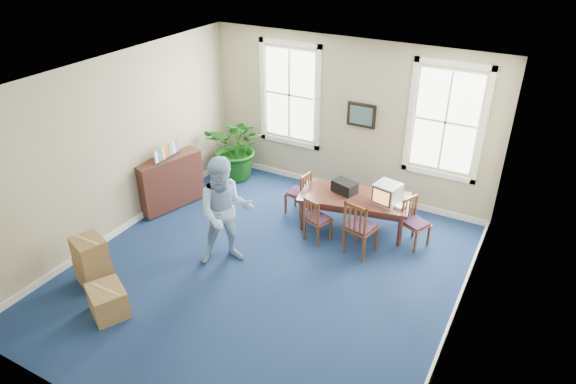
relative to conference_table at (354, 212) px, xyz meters
The scene contains 25 objects.
floor 2.13m from the conference_table, 110.57° to the right, with size 6.50×6.50×0.00m, color navy.
ceiling 3.55m from the conference_table, 110.57° to the right, with size 6.50×6.50×0.00m, color white.
wall_back 1.95m from the conference_table, 119.91° to the left, with size 6.50×6.50×0.00m, color tan.
wall_front 5.42m from the conference_table, 98.05° to the right, with size 6.50×6.50×0.00m, color tan.
wall_left 4.41m from the conference_table, 152.25° to the right, with size 6.50×6.50×0.00m, color tan.
wall_right 3.25m from the conference_table, 41.01° to the right, with size 6.50×6.50×0.00m, color tan.
baseboard_back 1.48m from the conference_table, 120.50° to the left, with size 6.00×0.04×0.12m, color white.
baseboard_left 4.21m from the conference_table, 152.06° to the right, with size 0.04×6.50×0.12m, color white.
baseboard_right 2.99m from the conference_table, 41.39° to the right, with size 0.04×6.50×0.12m, color white.
window_left 2.86m from the conference_table, 148.21° to the left, with size 1.40×0.12×2.20m, color white, non-canonical shape.
window_right 2.32m from the conference_table, 47.39° to the left, with size 1.40×0.12×2.20m, color white, non-canonical shape.
wall_picture 1.93m from the conference_table, 109.56° to the left, with size 0.58×0.06×0.48m, color black, non-canonical shape.
conference_table is the anchor object (origin of this frame).
crt_tv 0.79m from the conference_table, ahead, with size 0.41×0.45×0.37m, color #B7B7BC, non-canonical shape.
game_console 0.93m from the conference_table, ahead, with size 0.14×0.17×0.04m, color white.
equipment_bag 0.50m from the conference_table, 168.69° to the left, with size 0.44×0.28×0.22m, color black.
chair_near_left 0.79m from the conference_table, 120.96° to the right, with size 0.39×0.39×0.87m, color brown, non-canonical shape.
chair_near_right 0.81m from the conference_table, 59.04° to the right, with size 0.46×0.46×1.03m, color brown, non-canonical shape.
chair_end_left 1.17m from the conference_table, behind, with size 0.40×0.40×0.88m, color brown, non-canonical shape.
chair_end_right 1.17m from the conference_table, ahead, with size 0.40×0.40×0.88m, color brown, non-canonical shape.
man 2.53m from the conference_table, 126.59° to the right, with size 0.93×0.72×1.90m, color #90B1DA.
credenza 3.64m from the conference_table, 163.86° to the right, with size 0.38×1.33×1.05m, color #4B231A.
brochure_rack 3.71m from the conference_table, 163.77° to the right, with size 0.11×0.62×0.27m, color #99999E, non-canonical shape.
potted_plant 3.11m from the conference_table, 167.03° to the left, with size 1.32×1.15×1.46m, color #0F470F.
cardboard_boxes 4.38m from the conference_table, 129.52° to the right, with size 1.48×1.48×0.85m, color #9D7644, non-canonical shape.
Camera 1 is at (3.59, -5.76, 5.26)m, focal length 32.00 mm.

